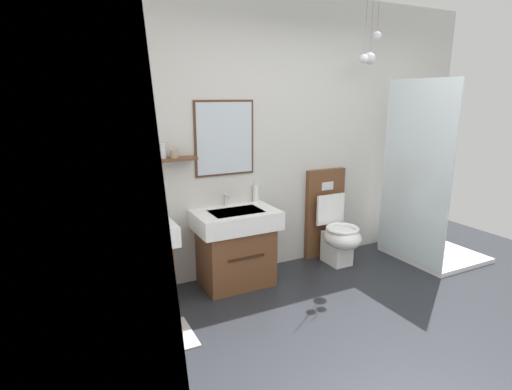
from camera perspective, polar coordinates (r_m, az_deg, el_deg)
name	(u,v)px	position (r m, az deg, el deg)	size (l,w,h in m)	color
ground_plane	(417,357)	(3.38, 21.62, -20.29)	(5.81, 5.09, 0.10)	#23262B
wall_back	(285,135)	(4.28, 4.02, 8.29)	(4.61, 0.55, 2.76)	beige
wall_left	(45,202)	(1.82, -27.36, -0.89)	(0.12, 3.89, 2.76)	beige
bath_mat	(148,342)	(3.31, -14.83, -19.27)	(0.68, 0.44, 0.01)	#9E9993
vanity_sink_left	(129,264)	(3.68, -17.33, -9.16)	(0.78, 0.54, 0.74)	brown
tap_on_left_sink	(121,211)	(3.73, -18.32, -2.17)	(0.03, 0.13, 0.11)	silver
vanity_sink_right	(235,245)	(3.94, -2.90, -6.97)	(0.78, 0.54, 0.74)	brown
tap_on_right_sink	(226,198)	(3.99, -4.15, -0.48)	(0.03, 0.13, 0.11)	silver
toilet	(333,228)	(4.55, 10.73, -4.55)	(0.48, 0.62, 1.00)	brown
toothbrush_cup	(83,218)	(3.70, -23.01, -2.95)	(0.07, 0.07, 0.21)	silver
soap_dispenser	(256,193)	(4.11, -0.05, 0.26)	(0.06, 0.06, 0.21)	white
shower_tray	(426,222)	(4.86, 22.72, -3.52)	(0.86, 0.89, 1.95)	white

